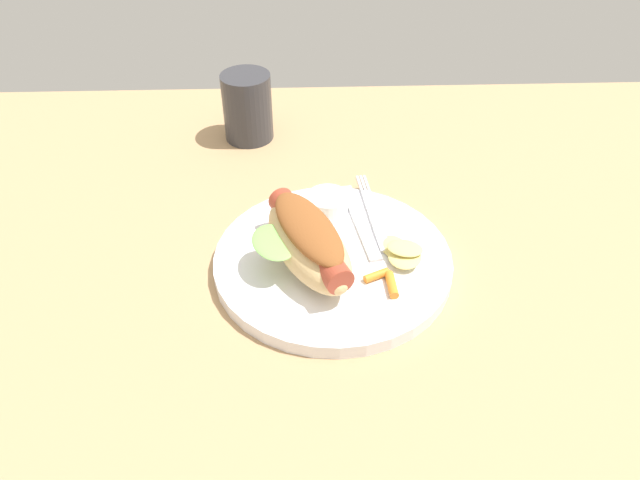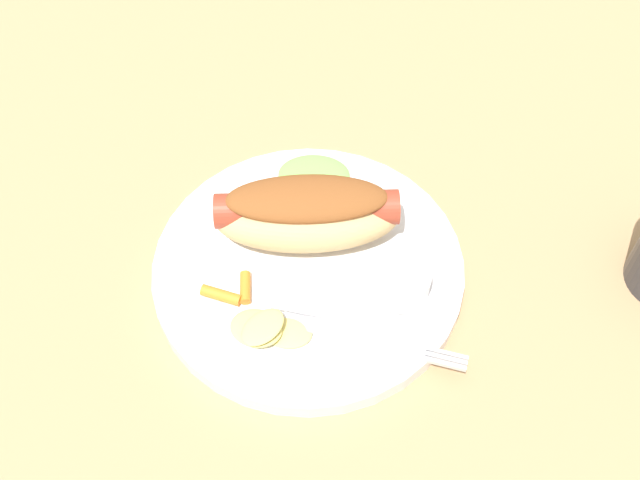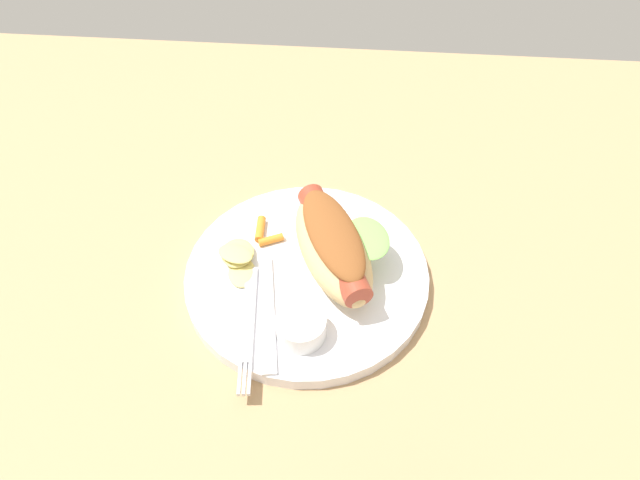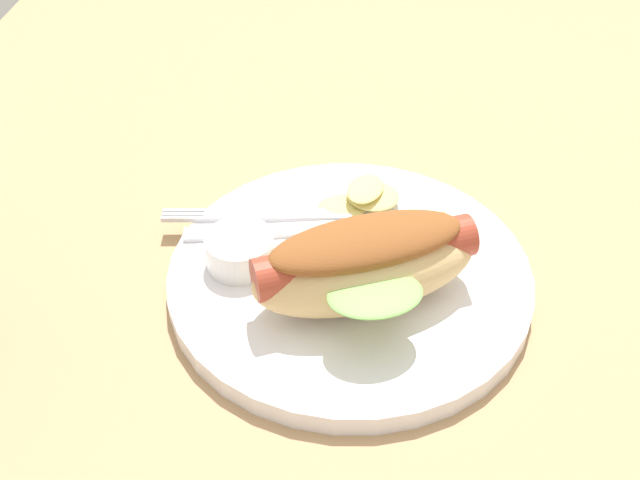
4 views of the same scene
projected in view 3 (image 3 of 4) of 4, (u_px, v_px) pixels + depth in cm
name	position (u px, v px, depth cm)	size (l,w,h in cm)	color
ground_plane	(288.00, 270.00, 64.83)	(120.00, 90.00, 1.80)	tan
plate	(307.00, 276.00, 62.18)	(25.65, 25.65, 1.60)	white
hot_dog	(333.00, 245.00, 59.80)	(12.52, 16.59, 5.94)	#DBB77A
sauce_ramekin	(301.00, 327.00, 55.59)	(4.84, 4.84, 2.38)	white
fork	(248.00, 323.00, 57.03)	(2.72, 14.49, 0.40)	silver
knife	(267.00, 312.00, 57.91)	(13.80, 1.40, 0.36)	silver
chips_pile	(238.00, 259.00, 61.62)	(4.94, 6.48, 1.75)	#DCCF75
carrot_garnish	(265.00, 233.00, 64.50)	(3.36, 4.08, 0.94)	orange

